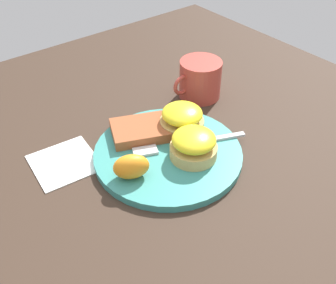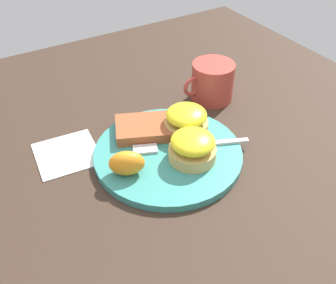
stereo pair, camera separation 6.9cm
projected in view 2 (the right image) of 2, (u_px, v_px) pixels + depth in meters
ground_plane at (168, 156)px, 0.71m from camera, size 1.10×1.10×0.00m
plate at (168, 154)px, 0.71m from camera, size 0.27×0.27×0.01m
sandwich_benedict_left at (193, 147)px, 0.67m from camera, size 0.08×0.08×0.05m
sandwich_benedict_right at (186, 120)px, 0.74m from camera, size 0.08×0.08×0.05m
hashbrown_patty at (144, 128)px, 0.74m from camera, size 0.13×0.11×0.02m
orange_wedge at (127, 163)px, 0.65m from camera, size 0.07×0.06×0.04m
fork at (183, 146)px, 0.71m from camera, size 0.20×0.10×0.00m
cup at (212, 82)px, 0.84m from camera, size 0.12×0.09×0.08m
napkin at (67, 153)px, 0.72m from camera, size 0.12×0.12×0.00m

